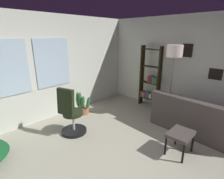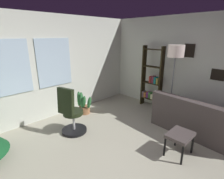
# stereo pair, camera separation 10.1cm
# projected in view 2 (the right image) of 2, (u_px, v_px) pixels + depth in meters

# --- Properties ---
(ground_plane) EXTENTS (5.27, 5.53, 0.10)m
(ground_plane) POSITION_uv_depth(u_px,v_px,m) (134.00, 170.00, 2.89)
(ground_plane) COLOR #A8A490
(wall_back_with_windows) EXTENTS (5.27, 0.12, 2.62)m
(wall_back_with_windows) POSITION_uv_depth(u_px,v_px,m) (48.00, 68.00, 4.37)
(wall_back_with_windows) COLOR silver
(wall_back_with_windows) RESTS_ON ground_plane
(wall_right_with_frames) EXTENTS (0.12, 5.53, 2.62)m
(wall_right_with_frames) POSITION_uv_depth(u_px,v_px,m) (204.00, 69.00, 4.28)
(wall_right_with_frames) COLOR silver
(wall_right_with_frames) RESTS_ON ground_plane
(couch) EXTENTS (1.56, 1.99, 0.84)m
(couch) POSITION_uv_depth(u_px,v_px,m) (204.00, 121.00, 3.83)
(couch) COLOR #433A38
(couch) RESTS_ON ground_plane
(footstool) EXTENTS (0.49, 0.38, 0.43)m
(footstool) POSITION_uv_depth(u_px,v_px,m) (180.00, 137.00, 3.10)
(footstool) COLOR #433A38
(footstool) RESTS_ON ground_plane
(office_chair) EXTENTS (0.57, 0.56, 1.08)m
(office_chair) POSITION_uv_depth(u_px,v_px,m) (71.00, 116.00, 3.78)
(office_chair) COLOR black
(office_chair) RESTS_ON ground_plane
(bookshelf) EXTENTS (0.18, 0.64, 1.83)m
(bookshelf) POSITION_uv_depth(u_px,v_px,m) (152.00, 81.00, 5.13)
(bookshelf) COLOR black
(bookshelf) RESTS_ON ground_plane
(floor_lamp) EXTENTS (0.38, 0.38, 1.90)m
(floor_lamp) POSITION_uv_depth(u_px,v_px,m) (175.00, 56.00, 4.07)
(floor_lamp) COLOR slate
(floor_lamp) RESTS_ON ground_plane
(potted_plant) EXTENTS (0.32, 0.52, 0.63)m
(potted_plant) POSITION_uv_depth(u_px,v_px,m) (84.00, 105.00, 4.81)
(potted_plant) COLOR #986642
(potted_plant) RESTS_ON ground_plane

